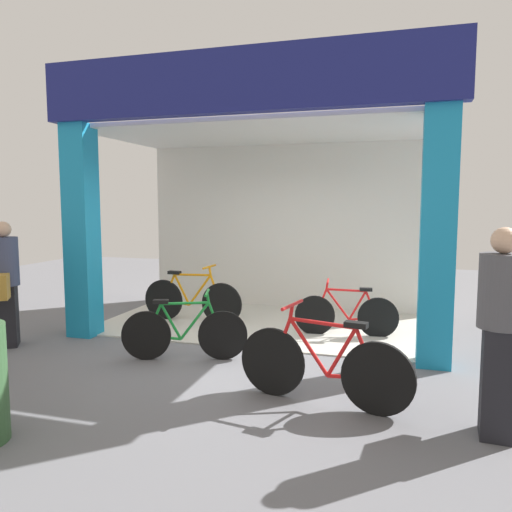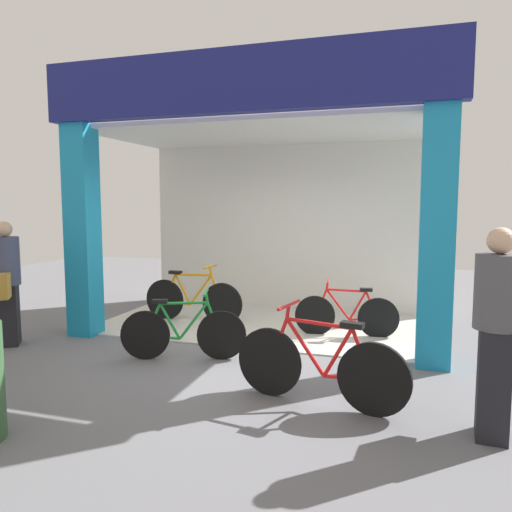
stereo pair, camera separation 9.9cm
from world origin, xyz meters
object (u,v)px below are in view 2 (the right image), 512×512
bicycle_inside_0 (193,299)px  bicycle_inside_1 (347,314)px  pedestrian_0 (496,330)px  pedestrian_2 (7,282)px  bicycle_parked_1 (183,332)px  bicycle_parked_0 (320,366)px

bicycle_inside_0 → bicycle_inside_1: size_ratio=1.15×
bicycle_inside_0 → pedestrian_0: size_ratio=0.98×
pedestrian_0 → pedestrian_2: 5.83m
bicycle_inside_0 → bicycle_parked_1: 1.91m
bicycle_inside_1 → pedestrian_2: bearing=-157.2°
bicycle_inside_1 → bicycle_parked_0: size_ratio=0.86×
bicycle_inside_1 → bicycle_parked_0: bearing=-88.8°
bicycle_inside_0 → bicycle_parked_1: size_ratio=1.14×
bicycle_parked_1 → pedestrian_2: pedestrian_2 is taller
bicycle_inside_1 → bicycle_parked_1: (-1.77, -1.63, 0.01)m
bicycle_parked_1 → pedestrian_2: (-2.48, -0.15, 0.52)m
pedestrian_0 → bicycle_parked_1: bearing=161.6°
bicycle_parked_0 → pedestrian_0: 1.56m
bicycle_inside_0 → pedestrian_2: (-1.79, -1.93, 0.49)m
bicycle_parked_0 → bicycle_parked_1: bicycle_parked_0 is taller
pedestrian_2 → bicycle_parked_0: bearing=-9.4°
bicycle_parked_0 → bicycle_parked_1: size_ratio=1.15×
bicycle_parked_1 → pedestrian_0: 3.50m
bicycle_inside_1 → bicycle_parked_1: size_ratio=0.99×
bicycle_parked_0 → pedestrian_2: bearing=170.6°
bicycle_parked_0 → bicycle_parked_1: (-1.83, 0.87, -0.04)m
bicycle_parked_0 → pedestrian_0: bearing=-8.6°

